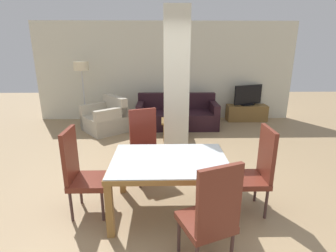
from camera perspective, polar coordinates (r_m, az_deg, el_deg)
The scene contains 15 objects.
ground_plane at distance 3.62m, azimuth 0.32°, elevation -17.82°, with size 18.00×18.00×0.00m, color #A0845E.
back_wall at distance 7.52m, azimuth -0.59°, elevation 11.67°, with size 7.20×0.09×2.70m.
divider_pillar at distance 4.65m, azimuth 1.79°, elevation 8.23°, with size 0.44×0.34×2.70m.
dining_table at distance 3.32m, azimuth 0.33°, elevation -9.54°, with size 1.44×1.04×0.73m.
dining_chair_near_right at distance 2.57m, azimuth 9.38°, elevation -18.47°, with size 0.60×0.60×1.12m.
dining_chair_head_right at distance 3.51m, azimuth 18.64°, elevation -8.85°, with size 0.46×0.46×1.12m.
dining_chair_head_left at distance 3.47m, azimuth -18.46°, elevation -9.20°, with size 0.46×0.46×1.12m.
dining_chair_far_left at distance 4.17m, azimuth -4.95°, elevation -3.79°, with size 0.59×0.59×1.12m.
sofa at distance 6.91m, azimuth 1.98°, elevation 2.20°, with size 2.07×0.90×0.85m.
armchair at distance 6.74m, azimuth -13.40°, elevation 1.39°, with size 1.25×1.27×0.85m.
coffee_table at distance 6.03m, azimuth 1.41°, elevation -0.66°, with size 0.60×0.52×0.44m.
bottle at distance 5.99m, azimuth 1.49°, elevation 2.30°, with size 0.08×0.08×0.25m.
tv_stand at distance 7.81m, azimuth 16.71°, elevation 2.76°, with size 1.12×0.40×0.45m.
tv_screen at distance 7.71m, azimuth 17.03°, elevation 6.38°, with size 0.84×0.35×0.57m.
floor_lamp at distance 7.21m, azimuth -18.26°, elevation 11.16°, with size 0.38×0.38×1.68m.
Camera 1 is at (-0.08, -2.96, 2.07)m, focal length 28.00 mm.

